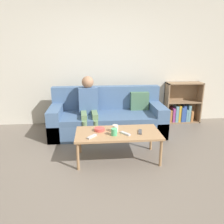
% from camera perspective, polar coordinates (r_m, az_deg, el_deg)
% --- Properties ---
extents(ground_plane, '(22.00, 22.00, 0.00)m').
position_cam_1_polar(ground_plane, '(2.90, -1.33, -17.65)').
color(ground_plane, '#70665B').
extents(wall_back, '(12.00, 0.06, 2.60)m').
position_cam_1_polar(wall_back, '(4.73, -3.39, 12.59)').
color(wall_back, beige).
rests_on(wall_back, ground_plane).
extents(couch, '(2.16, 0.88, 0.87)m').
position_cam_1_polar(couch, '(4.27, -1.11, -1.74)').
color(couch, '#4C6B93').
rests_on(couch, ground_plane).
extents(bookshelf, '(0.78, 0.28, 0.89)m').
position_cam_1_polar(bookshelf, '(5.13, 17.54, 1.22)').
color(bookshelf, '#8E7051').
rests_on(bookshelf, ground_plane).
extents(coffee_table, '(1.24, 0.61, 0.43)m').
position_cam_1_polar(coffee_table, '(3.24, 1.56, -5.92)').
color(coffee_table, '#A87F56').
rests_on(coffee_table, ground_plane).
extents(person_adult, '(0.37, 0.63, 1.12)m').
position_cam_1_polar(person_adult, '(4.08, -6.16, 2.55)').
color(person_adult, '#66845B').
rests_on(person_adult, ground_plane).
extents(cup_near, '(0.09, 0.09, 0.10)m').
position_cam_1_polar(cup_near, '(3.10, 0.57, -5.22)').
color(cup_near, '#4CB77A').
rests_on(cup_near, coffee_table).
extents(cup_far, '(0.09, 0.09, 0.10)m').
position_cam_1_polar(cup_far, '(3.22, 0.85, -4.31)').
color(cup_far, silver).
rests_on(cup_far, coffee_table).
extents(tv_remote_0, '(0.08, 0.18, 0.02)m').
position_cam_1_polar(tv_remote_0, '(3.23, 7.35, -5.15)').
color(tv_remote_0, '#47474C').
rests_on(tv_remote_0, coffee_table).
extents(tv_remote_1, '(0.15, 0.16, 0.02)m').
position_cam_1_polar(tv_remote_1, '(3.06, -5.27, -6.41)').
color(tv_remote_1, '#B7B7BC').
rests_on(tv_remote_1, coffee_table).
extents(tv_remote_2, '(0.14, 0.16, 0.02)m').
position_cam_1_polar(tv_remote_2, '(3.15, 3.50, -5.63)').
color(tv_remote_2, '#B7B7BC').
rests_on(tv_remote_2, coffee_table).
extents(snack_bowl, '(0.16, 0.16, 0.05)m').
position_cam_1_polar(snack_bowl, '(3.27, -3.30, -4.56)').
color(snack_bowl, '#DB4C47').
rests_on(snack_bowl, coffee_table).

